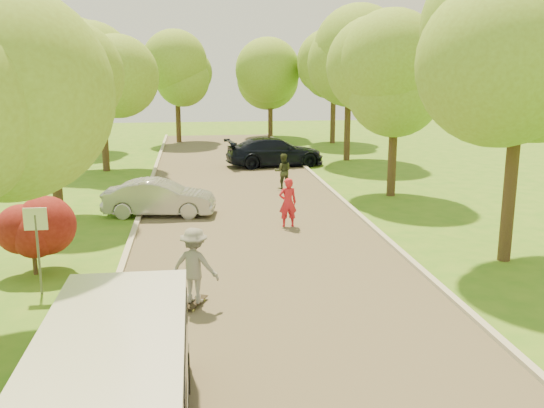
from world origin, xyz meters
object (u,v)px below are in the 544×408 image
street_sign (37,232)px  person_striped (288,203)px  dark_sedan (275,152)px  minivan (114,392)px  skateboarder (195,265)px  silver_sedan (159,198)px  longboard (196,302)px  person_olive (283,171)px

street_sign → person_striped: (6.99, 5.45, -0.70)m
street_sign → dark_sedan: 20.23m
minivan → skateboarder: size_ratio=2.93×
silver_sedan → longboard: bearing=-164.9°
street_sign → person_olive: 14.37m
dark_sedan → skateboarder: bearing=159.3°
person_striped → street_sign: bearing=33.5°
street_sign → longboard: (3.75, -1.29, -1.47)m
silver_sedan → longboard: (1.25, -8.99, -0.57)m
minivan → person_olive: size_ratio=3.22×
person_olive → silver_sedan: bearing=41.3°
longboard → person_striped: (3.23, 6.74, 0.77)m
dark_sedan → person_striped: size_ratio=3.14×
street_sign → silver_sedan: bearing=72.0°
dark_sedan → silver_sedan: bearing=143.8°
minivan → silver_sedan: minivan is taller
silver_sedan → longboard: silver_sedan is taller
street_sign → person_olive: street_sign is taller
longboard → street_sign: bearing=5.1°
street_sign → silver_sedan: size_ratio=0.53×
silver_sedan → minivan: bearing=-172.4°
dark_sedan → person_striped: (-1.32, -12.98, 0.08)m
street_sign → dark_sedan: bearing=65.8°
dark_sedan → person_olive: size_ratio=3.37×
street_sign → skateboarder: street_sign is taller
street_sign → minivan: size_ratio=0.42×
silver_sedan → person_olive: size_ratio=2.54×
silver_sedan → person_striped: size_ratio=2.37×
street_sign → silver_sedan: street_sign is taller
silver_sedan → dark_sedan: 12.20m
minivan → person_striped: minivan is taller
dark_sedan → skateboarder: size_ratio=3.06×
silver_sedan → person_striped: bearing=-109.4°
dark_sedan → person_olive: person_olive is taller
street_sign → skateboarder: (3.75, -1.29, -0.56)m
person_striped → person_olive: person_striped is taller
person_striped → silver_sedan: bearing=-31.0°
skateboarder → street_sign: bearing=5.1°
minivan → silver_sedan: bearing=90.5°
minivan → skateboarder: (1.15, 5.47, -0.02)m
street_sign → person_olive: bearing=57.1°
longboard → person_olive: size_ratio=0.58×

